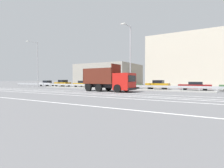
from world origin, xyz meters
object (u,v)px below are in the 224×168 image
parked_car_2 (84,84)px  parked_car_4 (129,85)px  dump_truck (114,82)px  median_road_sign (94,81)px  street_lamp_0 (37,62)px  parked_car_1 (63,83)px  parked_car_0 (47,83)px  parked_car_3 (104,84)px  parked_car_5 (158,85)px  street_lamp_1 (130,55)px  parked_car_6 (195,86)px

parked_car_2 → parked_car_4: parked_car_2 is taller
dump_truck → median_road_sign: dump_truck is taller
parked_car_2 → median_road_sign: bearing=-123.8°
street_lamp_0 → parked_car_1: 7.37m
street_lamp_0 → parked_car_0: bearing=118.4°
dump_truck → street_lamp_0: 22.84m
parked_car_3 → parked_car_4: bearing=95.5°
median_road_sign → parked_car_0: (-17.95, 4.34, -0.65)m
median_road_sign → dump_truck: bearing=-34.5°
parked_car_0 → parked_car_2: bearing=-90.1°
parked_car_1 → parked_car_2: bearing=-88.0°
parked_car_4 → parked_car_5: parked_car_5 is taller
dump_truck → parked_car_2: dump_truck is taller
dump_truck → parked_car_4: 9.66m
street_lamp_1 → parked_car_1: street_lamp_1 is taller
parked_car_0 → parked_car_5: bearing=-91.9°
parked_car_0 → parked_car_2: 11.55m
street_lamp_1 → parked_car_1: (-19.76, 4.86, -4.76)m
parked_car_2 → parked_car_5: (16.54, -0.29, 0.07)m
dump_truck → parked_car_1: 21.43m
street_lamp_1 → parked_car_5: bearing=56.7°
street_lamp_0 → parked_car_5: bearing=10.7°
median_road_sign → parked_car_5: 11.09m
street_lamp_1 → parked_car_2: (-13.46, 4.99, -4.82)m
median_road_sign → street_lamp_0: 15.95m
parked_car_2 → street_lamp_0: bearing=122.4°
median_road_sign → parked_car_6: median_road_sign is taller
median_road_sign → parked_car_4: 6.75m
street_lamp_0 → parked_car_2: street_lamp_0 is taller
street_lamp_1 → parked_car_3: size_ratio=2.57×
street_lamp_0 → street_lamp_1: (22.45, 0.13, 0.05)m
dump_truck → parked_car_5: 9.68m
street_lamp_1 → street_lamp_0: bearing=-179.7°
parked_car_5 → parked_car_4: bearing=85.7°
street_lamp_1 → parked_car_5: street_lamp_1 is taller
street_lamp_0 → parked_car_1: bearing=61.6°
median_road_sign → parked_car_6: (15.90, 4.22, -0.67)m
median_road_sign → parked_car_6: size_ratio=0.54×
parked_car_5 → median_road_sign: bearing=113.7°
dump_truck → parked_car_6: bearing=136.5°
parked_car_5 → parked_car_6: (5.77, -0.23, -0.09)m
median_road_sign → parked_car_0: bearing=166.4°
street_lamp_0 → street_lamp_1: 22.45m
street_lamp_0 → parked_car_5: size_ratio=2.57×
parked_car_1 → dump_truck: bearing=-114.5°
parked_car_0 → parked_car_5: parked_car_5 is taller
parked_car_1 → parked_car_4: size_ratio=0.87×
parked_car_2 → parked_car_3: bearing=-90.9°
parked_car_4 → parked_car_6: size_ratio=0.97×
median_road_sign → parked_car_5: (10.14, 4.45, -0.58)m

